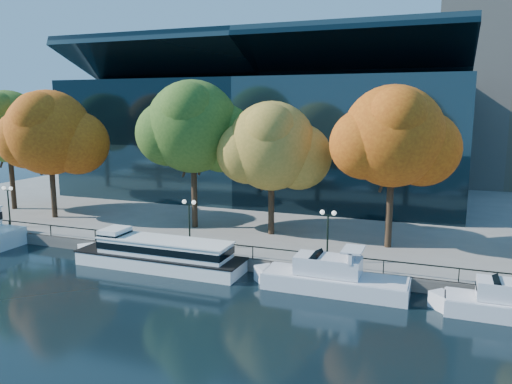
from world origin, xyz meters
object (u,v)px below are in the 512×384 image
at_px(tree_1, 50,134).
at_px(tree_4, 395,139).
at_px(tour_boat, 155,253).
at_px(tree_2, 194,129).
at_px(tree_3, 273,148).
at_px(lamp_0, 8,197).
at_px(lamp_1, 189,212).
at_px(tree_0, 9,128).
at_px(cruiser_far, 508,303).
at_px(lamp_2, 328,224).
at_px(cruiser_near, 328,277).

relative_size(tree_1, tree_4, 0.99).
bearing_deg(tour_boat, tree_1, 154.90).
xyz_separation_m(tree_2, tree_3, (7.86, 0.18, -1.62)).
xyz_separation_m(lamp_0, lamp_1, (20.00, 0.00, 0.00)).
distance_m(tree_2, tree_4, 18.57).
bearing_deg(tour_boat, tree_0, 158.15).
bearing_deg(tree_4, tree_0, 178.61).
xyz_separation_m(tree_3, lamp_0, (-25.26, -6.38, -5.05)).
height_order(tree_2, lamp_1, tree_2).
xyz_separation_m(tour_boat, cruiser_far, (25.32, -0.76, -0.30)).
bearing_deg(lamp_2, cruiser_near, -75.56).
bearing_deg(tour_boat, lamp_1, 67.66).
relative_size(tree_0, tree_3, 1.11).
distance_m(tree_0, tree_1, 7.91).
distance_m(cruiser_near, tree_2, 20.51).
bearing_deg(tree_3, tour_boat, -124.36).
bearing_deg(tree_4, cruiser_near, -109.43).
bearing_deg(lamp_0, lamp_1, 0.00).
distance_m(tree_0, tree_3, 31.70).
bearing_deg(tree_1, tree_0, 166.07).
distance_m(cruiser_far, lamp_0, 44.27).
height_order(tree_1, lamp_2, tree_1).
xyz_separation_m(tree_2, tree_4, (18.56, -0.47, -0.47)).
bearing_deg(cruiser_near, tree_4, 70.57).
relative_size(tour_boat, lamp_2, 3.80).
distance_m(tree_3, lamp_0, 26.54).
height_order(cruiser_far, tree_4, tree_4).
distance_m(tree_2, lamp_2, 17.08).
relative_size(tour_boat, cruiser_far, 1.70).
xyz_separation_m(tree_0, lamp_2, (38.26, -6.76, -6.33)).
height_order(cruiser_near, lamp_2, lamp_2).
height_order(tour_boat, tree_3, tree_3).
relative_size(cruiser_near, tree_1, 0.83).
relative_size(cruiser_near, lamp_0, 2.77).
bearing_deg(tree_2, tree_0, 178.66).
distance_m(cruiser_far, lamp_2, 13.14).
bearing_deg(lamp_0, tree_0, 133.47).
height_order(tour_boat, tree_4, tree_4).
bearing_deg(cruiser_far, cruiser_near, 176.81).
distance_m(tree_3, lamp_1, 9.69).
distance_m(tour_boat, lamp_2, 13.87).
bearing_deg(tree_4, cruiser_far, -50.65).
bearing_deg(lamp_0, cruiser_far, -5.25).
relative_size(tree_0, tree_4, 1.00).
xyz_separation_m(tree_1, tree_4, (34.70, 0.88, 0.33)).
relative_size(cruiser_far, lamp_2, 2.24).
bearing_deg(tree_0, tree_4, -1.39).
relative_size(tour_boat, tree_3, 1.25).
bearing_deg(lamp_1, tree_0, 165.64).
bearing_deg(tree_4, tree_2, 178.56).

